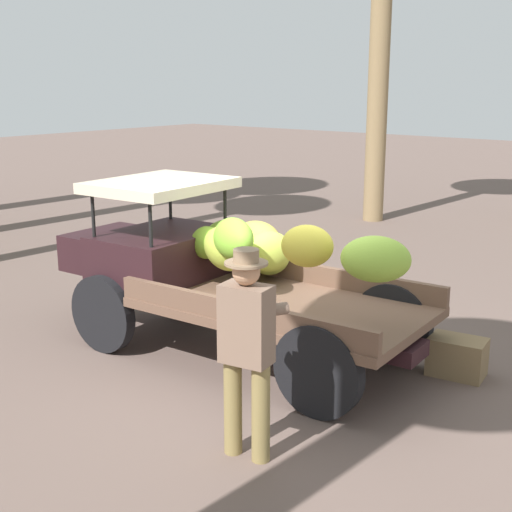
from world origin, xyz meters
name	(u,v)px	position (x,y,z in m)	size (l,w,h in m)	color
ground_plane	(287,366)	(0.00, 0.00, 0.00)	(60.00, 60.00, 0.00)	brown
truck	(215,267)	(1.00, 0.03, 0.95)	(4.54, 1.97, 1.88)	black
farmer	(247,342)	(-0.84, 1.70, 1.00)	(0.52, 0.48, 1.75)	olive
wooden_crate	(457,357)	(-1.51, -0.93, 0.20)	(0.57, 0.38, 0.40)	olive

